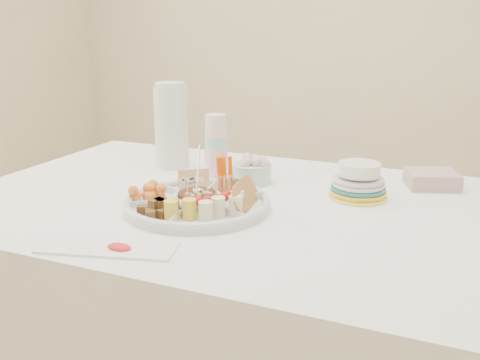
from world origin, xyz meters
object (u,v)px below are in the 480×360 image
at_px(dining_table, 229,319).
at_px(party_tray, 197,201).
at_px(thermos, 171,125).
at_px(plate_stack, 359,180).

xyz_separation_m(dining_table, party_tray, (-0.04, -0.10, 0.40)).
xyz_separation_m(dining_table, thermos, (-0.32, 0.25, 0.52)).
xyz_separation_m(dining_table, plate_stack, (0.33, 0.16, 0.43)).
bearing_deg(dining_table, plate_stack, 25.38).
height_order(thermos, plate_stack, thermos).
bearing_deg(party_tray, dining_table, 67.76).
relative_size(party_tray, plate_stack, 2.32).
xyz_separation_m(party_tray, thermos, (-0.28, 0.35, 0.12)).
bearing_deg(party_tray, plate_stack, 35.03).
height_order(dining_table, party_tray, party_tray).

